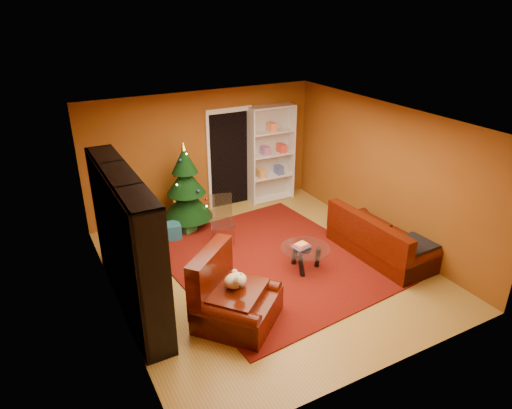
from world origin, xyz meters
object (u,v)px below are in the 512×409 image
gift_box_teal (172,231)px  coffee_table (305,258)px  rug (270,261)px  christmas_tree (186,187)px  gift_box_green (187,225)px  sofa (382,235)px  acrylic_chair (222,223)px  white_bookshelf (271,154)px  media_unit (127,242)px  dog (235,281)px  armchair (238,296)px

gift_box_teal → coffee_table: bearing=-52.4°
rug → coffee_table: 0.68m
christmas_tree → gift_box_green: christmas_tree is taller
rug → coffee_table: size_ratio=4.55×
sofa → acrylic_chair: (-2.33, 1.74, 0.00)m
white_bookshelf → gift_box_green: bearing=-163.5°
rug → coffee_table: (0.40, -0.51, 0.21)m
gift_box_teal → white_bookshelf: bearing=16.4°
gift_box_green → christmas_tree: bearing=63.3°
media_unit → gift_box_teal: size_ratio=8.78×
media_unit → coffee_table: media_unit is taller
rug → media_unit: media_unit is taller
coffee_table → white_bookshelf: bearing=71.1°
media_unit → dog: size_ratio=6.95×
white_bookshelf → dog: size_ratio=5.57×
white_bookshelf → christmas_tree: bearing=-168.0°
gift_box_teal → coffee_table: (1.65, -2.14, 0.06)m
rug → gift_box_teal: size_ratio=12.10×
christmas_tree → coffee_table: 2.84m
christmas_tree → armchair: christmas_tree is taller
christmas_tree → sofa: size_ratio=0.92×
rug → media_unit: 2.65m
media_unit → coffee_table: (2.82, -0.43, -0.84)m
white_bookshelf → coffee_table: white_bookshelf is taller
media_unit → sofa: 4.39m
gift_box_teal → dog: 2.82m
media_unit → armchair: bearing=-43.8°
gift_box_teal → white_bookshelf: size_ratio=0.14×
gift_box_green → dog: size_ratio=0.71×
rug → acrylic_chair: acrylic_chair is taller
white_bookshelf → sofa: 3.26m
dog → sofa: sofa is taller
christmas_tree → armchair: bearing=-97.7°
armchair → coffee_table: (1.62, 0.71, -0.22)m
gift_box_green → sofa: (2.76, -2.52, 0.28)m
armchair → dog: armchair is taller
white_bookshelf → sofa: size_ratio=1.13×
gift_box_green → rug: bearing=-63.2°
gift_box_teal → gift_box_green: bearing=22.5°
gift_box_teal → gift_box_green: gift_box_teal is taller
armchair → dog: bearing=45.0°
armchair → sofa: bearing=-31.9°
rug → armchair: armchair is taller
media_unit → white_bookshelf: white_bookshelf is taller
rug → acrylic_chair: bearing=115.1°
media_unit → sofa: bearing=-9.1°
white_bookshelf → armchair: white_bookshelf is taller
christmas_tree → acrylic_chair: christmas_tree is taller
white_bookshelf → sofa: (0.47, -3.15, -0.66)m
dog → acrylic_chair: (0.76, 2.14, -0.23)m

